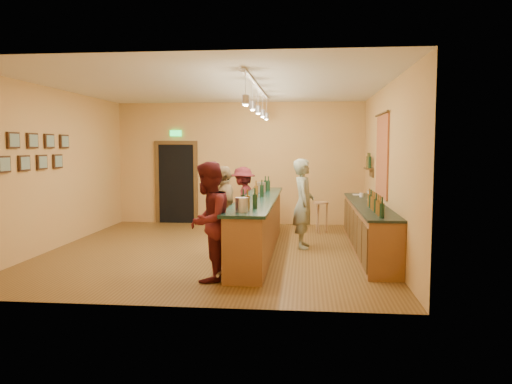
# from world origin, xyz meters

# --- Properties ---
(floor) EXTENTS (7.00, 7.00, 0.00)m
(floor) POSITION_xyz_m (0.00, 0.00, 0.00)
(floor) COLOR brown
(floor) RESTS_ON ground
(ceiling) EXTENTS (6.50, 7.00, 0.02)m
(ceiling) POSITION_xyz_m (0.00, 0.00, 3.20)
(ceiling) COLOR silver
(ceiling) RESTS_ON wall_back
(wall_back) EXTENTS (6.50, 0.02, 3.20)m
(wall_back) POSITION_xyz_m (0.00, 3.50, 1.60)
(wall_back) COLOR tan
(wall_back) RESTS_ON floor
(wall_front) EXTENTS (6.50, 0.02, 3.20)m
(wall_front) POSITION_xyz_m (0.00, -3.50, 1.60)
(wall_front) COLOR tan
(wall_front) RESTS_ON floor
(wall_left) EXTENTS (0.02, 7.00, 3.20)m
(wall_left) POSITION_xyz_m (-3.25, 0.00, 1.60)
(wall_left) COLOR tan
(wall_left) RESTS_ON floor
(wall_right) EXTENTS (0.02, 7.00, 3.20)m
(wall_right) POSITION_xyz_m (3.25, 0.00, 1.60)
(wall_right) COLOR tan
(wall_right) RESTS_ON floor
(doorway) EXTENTS (1.15, 0.09, 2.48)m
(doorway) POSITION_xyz_m (-1.70, 3.47, 1.13)
(doorway) COLOR black
(doorway) RESTS_ON wall_back
(tapestry) EXTENTS (0.03, 1.40, 1.60)m
(tapestry) POSITION_xyz_m (3.23, 0.40, 1.85)
(tapestry) COLOR #A52122
(tapestry) RESTS_ON wall_right
(bottle_shelf) EXTENTS (0.17, 0.55, 0.54)m
(bottle_shelf) POSITION_xyz_m (3.17, 1.90, 1.67)
(bottle_shelf) COLOR #4B3116
(bottle_shelf) RESTS_ON wall_right
(picture_grid) EXTENTS (0.06, 2.20, 0.70)m
(picture_grid) POSITION_xyz_m (-3.21, -0.75, 1.95)
(picture_grid) COLOR #382111
(picture_grid) RESTS_ON wall_left
(back_counter) EXTENTS (0.60, 4.55, 1.27)m
(back_counter) POSITION_xyz_m (2.97, 0.18, 0.49)
(back_counter) COLOR brown
(back_counter) RESTS_ON floor
(tasting_bar) EXTENTS (0.73, 5.10, 1.38)m
(tasting_bar) POSITION_xyz_m (0.83, -0.00, 0.61)
(tasting_bar) COLOR brown
(tasting_bar) RESTS_ON floor
(pendant_track) EXTENTS (0.11, 4.60, 0.50)m
(pendant_track) POSITION_xyz_m (0.83, -0.00, 2.98)
(pendant_track) COLOR silver
(pendant_track) RESTS_ON ceiling
(bartender) EXTENTS (0.44, 0.66, 1.80)m
(bartender) POSITION_xyz_m (1.70, 0.44, 0.90)
(bartender) COLOR gray
(bartender) RESTS_ON floor
(customer_a) EXTENTS (0.84, 1.00, 1.82)m
(customer_a) POSITION_xyz_m (0.28, -2.20, 0.91)
(customer_a) COLOR #59191E
(customer_a) RESTS_ON floor
(customer_b) EXTENTS (0.73, 1.08, 1.70)m
(customer_b) POSITION_xyz_m (0.28, -0.71, 0.85)
(customer_b) COLOR #997A51
(customer_b) RESTS_ON floor
(customer_c) EXTENTS (0.78, 1.12, 1.57)m
(customer_c) POSITION_xyz_m (0.28, 2.04, 0.79)
(customer_c) COLOR #59191E
(customer_c) RESTS_ON floor
(bar_stool) EXTENTS (0.36, 0.36, 0.75)m
(bar_stool) POSITION_xyz_m (2.11, 2.20, 0.60)
(bar_stool) COLOR #8F5A40
(bar_stool) RESTS_ON floor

